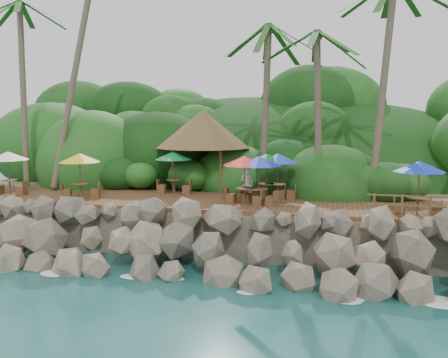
# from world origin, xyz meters

# --- Properties ---
(ground) EXTENTS (140.00, 140.00, 0.00)m
(ground) POSITION_xyz_m (0.00, 0.00, 0.00)
(ground) COLOR #19514F
(ground) RESTS_ON ground
(land_base) EXTENTS (32.00, 25.20, 2.10)m
(land_base) POSITION_xyz_m (0.00, 16.00, 1.05)
(land_base) COLOR gray
(land_base) RESTS_ON ground
(jungle_hill) EXTENTS (44.80, 28.00, 15.40)m
(jungle_hill) POSITION_xyz_m (0.00, 23.50, 0.00)
(jungle_hill) COLOR #143811
(jungle_hill) RESTS_ON ground
(seawall) EXTENTS (29.00, 4.00, 2.30)m
(seawall) POSITION_xyz_m (0.00, 2.00, 1.15)
(seawall) COLOR gray
(seawall) RESTS_ON ground
(terrace) EXTENTS (26.00, 5.00, 0.20)m
(terrace) POSITION_xyz_m (0.00, 6.00, 2.20)
(terrace) COLOR brown
(terrace) RESTS_ON land_base
(jungle_foliage) EXTENTS (44.00, 16.00, 12.00)m
(jungle_foliage) POSITION_xyz_m (0.00, 15.00, 0.00)
(jungle_foliage) COLOR #143811
(jungle_foliage) RESTS_ON ground
(foam_line) EXTENTS (25.20, 0.80, 0.06)m
(foam_line) POSITION_xyz_m (0.00, 0.30, 0.03)
(foam_line) COLOR white
(foam_line) RESTS_ON ground
(palms) EXTENTS (34.07, 7.12, 14.76)m
(palms) POSITION_xyz_m (0.96, 8.59, 12.57)
(palms) COLOR brown
(palms) RESTS_ON ground
(palapa) EXTENTS (5.59, 5.59, 4.60)m
(palapa) POSITION_xyz_m (-2.19, 9.91, 5.79)
(palapa) COLOR brown
(palapa) RESTS_ON ground
(dining_clusters) EXTENTS (25.76, 5.31, 2.34)m
(dining_clusters) POSITION_xyz_m (1.76, 5.89, 4.24)
(dining_clusters) COLOR brown
(dining_clusters) RESTS_ON terrace
(waiter) EXTENTS (0.66, 0.47, 1.73)m
(waiter) POSITION_xyz_m (1.17, 6.00, 3.17)
(waiter) COLOR white
(waiter) RESTS_ON terrace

